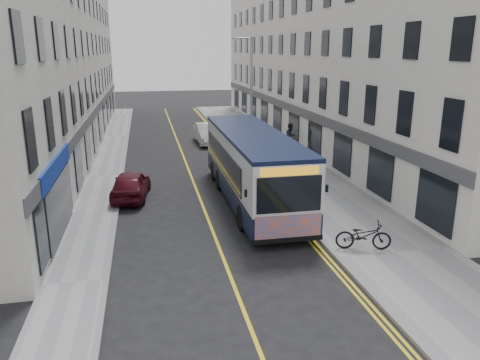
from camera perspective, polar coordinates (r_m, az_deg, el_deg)
name	(u,v)px	position (r m, az deg, el deg)	size (l,w,h in m)	color
ground	(222,256)	(17.29, -2.18, -9.19)	(140.00, 140.00, 0.00)	black
pavement_east	(289,167)	(29.73, 5.95, 1.59)	(4.50, 64.00, 0.12)	gray
pavement_west	(105,176)	(28.53, -16.17, 0.43)	(2.00, 64.00, 0.12)	gray
kerb_east	(254,169)	(29.15, 1.72, 1.39)	(0.18, 64.00, 0.13)	slate
kerb_west	(122,175)	(28.46, -14.17, 0.55)	(0.18, 64.00, 0.13)	slate
road_centre_line	(190,173)	(28.54, -6.13, 0.87)	(0.12, 64.00, 0.01)	gold
road_dbl_yellow_inner	(247,170)	(29.07, 0.85, 1.23)	(0.10, 64.00, 0.01)	gold
road_dbl_yellow_outer	(250,170)	(29.11, 1.24, 1.25)	(0.10, 64.00, 0.01)	gold
terrace_east	(320,59)	(39.08, 9.77, 14.37)	(6.00, 46.00, 13.00)	white
terrace_west	(49,60)	(37.07, -22.26, 13.40)	(6.00, 46.00, 13.00)	silver
streetlamp	(250,96)	(30.37, 1.23, 10.25)	(1.32, 0.18, 8.00)	#94969C
city_bus	(252,164)	(22.57, 1.49, 1.92)	(2.78, 11.92, 3.46)	black
bicycle	(363,235)	(17.91, 14.82, -6.56)	(0.71, 2.03, 1.07)	black
pedestrian_near	(290,154)	(28.71, 6.15, 3.23)	(0.72, 0.47, 1.98)	olive
pedestrian_far	(291,137)	(34.31, 6.18, 5.27)	(0.95, 0.74, 1.96)	black
car_white	(207,134)	(37.31, -3.99, 5.67)	(1.66, 4.75, 1.57)	silver
car_maroon	(131,184)	(24.10, -13.17, -0.53)	(1.67, 4.15, 1.41)	#440B16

